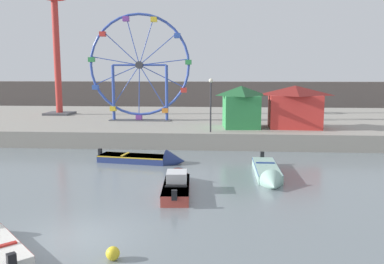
{
  "coord_description": "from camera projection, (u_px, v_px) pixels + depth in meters",
  "views": [
    {
      "loc": [
        4.99,
        -13.09,
        5.77
      ],
      "look_at": [
        3.14,
        11.51,
        2.15
      ],
      "focal_mm": 37.36,
      "sensor_mm": 36.0,
      "label": 1
    }
  ],
  "objects": [
    {
      "name": "motorboat_faded_red",
      "position": [
        177.0,
        183.0,
        20.06
      ],
      "size": [
        1.58,
        5.37,
        1.32
      ],
      "rotation": [
        0.0,
        0.0,
        1.64
      ],
      "color": "#B24238",
      "rests_on": "ground_plane"
    },
    {
      "name": "motorboat_seafoam",
      "position": [
        268.0,
        174.0,
        22.04
      ],
      "size": [
        1.31,
        6.21,
        1.21
      ],
      "rotation": [
        0.0,
        0.0,
        4.71
      ],
      "color": "#93BCAD",
      "rests_on": "ground_plane"
    },
    {
      "name": "ferris_wheel_blue_frame",
      "position": [
        139.0,
        67.0,
        37.7
      ],
      "size": [
        9.82,
        1.2,
        10.08
      ],
      "color": "#334CA8",
      "rests_on": "quay_promenade"
    },
    {
      "name": "ground_plane",
      "position": [
        79.0,
        238.0,
        14.13
      ],
      "size": [
        240.0,
        240.0,
        0.0
      ],
      "primitive_type": "plane",
      "color": "slate"
    },
    {
      "name": "drop_tower_red_tower",
      "position": [
        56.0,
        37.0,
        42.91
      ],
      "size": [
        2.8,
        2.8,
        16.75
      ],
      "color": "#BC332D",
      "rests_on": "quay_promenade"
    },
    {
      "name": "carnival_booth_red_striped",
      "position": [
        295.0,
        106.0,
        32.98
      ],
      "size": [
        4.68,
        3.46,
        3.51
      ],
      "rotation": [
        0.0,
        0.0,
        -0.04
      ],
      "color": "red",
      "rests_on": "quay_promenade"
    },
    {
      "name": "promenade_lamp_near",
      "position": [
        211.0,
        97.0,
        30.5
      ],
      "size": [
        0.32,
        0.32,
        4.12
      ],
      "color": "#2D2D33",
      "rests_on": "quay_promenade"
    },
    {
      "name": "motorboat_navy_blue",
      "position": [
        150.0,
        159.0,
        26.0
      ],
      "size": [
        6.02,
        2.28,
        1.37
      ],
      "rotation": [
        0.0,
        0.0,
        6.13
      ],
      "color": "navy",
      "rests_on": "ground_plane"
    },
    {
      "name": "mooring_buoy_orange",
      "position": [
        113.0,
        253.0,
        12.43
      ],
      "size": [
        0.44,
        0.44,
        0.44
      ],
      "primitive_type": "sphere",
      "color": "yellow",
      "rests_on": "ground_plane"
    },
    {
      "name": "distant_town_skyline",
      "position": [
        193.0,
        94.0,
        68.8
      ],
      "size": [
        140.0,
        3.0,
        4.4
      ],
      "primitive_type": "cube",
      "color": "#564C47",
      "rests_on": "ground_plane"
    },
    {
      "name": "quay_promenade",
      "position": [
        175.0,
        122.0,
        42.34
      ],
      "size": [
        110.0,
        24.32,
        1.29
      ],
      "primitive_type": "cube",
      "color": "gray",
      "rests_on": "ground_plane"
    },
    {
      "name": "carnival_booth_green_kiosk",
      "position": [
        241.0,
        106.0,
        33.21
      ],
      "size": [
        3.39,
        3.8,
        3.48
      ],
      "rotation": [
        0.0,
        0.0,
        0.08
      ],
      "color": "#33934C",
      "rests_on": "quay_promenade"
    }
  ]
}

